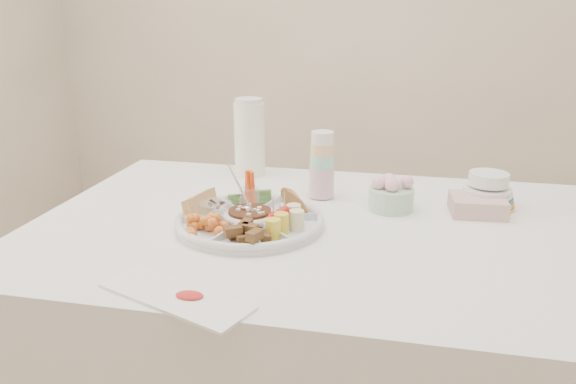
% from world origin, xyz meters
% --- Properties ---
extents(dining_table, '(1.52, 1.02, 0.76)m').
position_xyz_m(dining_table, '(0.00, 0.00, 0.38)').
color(dining_table, white).
rests_on(dining_table, floor).
extents(party_tray, '(0.47, 0.47, 0.04)m').
position_xyz_m(party_tray, '(-0.17, -0.05, 0.78)').
color(party_tray, silver).
rests_on(party_tray, dining_table).
extents(bean_dip, '(0.14, 0.14, 0.04)m').
position_xyz_m(bean_dip, '(-0.17, -0.05, 0.79)').
color(bean_dip, black).
rests_on(bean_dip, party_tray).
extents(tortillas, '(0.13, 0.13, 0.06)m').
position_xyz_m(tortillas, '(-0.09, 0.04, 0.80)').
color(tortillas, '#9C7643').
rests_on(tortillas, party_tray).
extents(carrot_cucumber, '(0.14, 0.14, 0.10)m').
position_xyz_m(carrot_cucumber, '(-0.21, 0.07, 0.82)').
color(carrot_cucumber, '#FF5117').
rests_on(carrot_cucumber, party_tray).
extents(pita_raisins, '(0.15, 0.15, 0.06)m').
position_xyz_m(pita_raisins, '(-0.30, -0.02, 0.80)').
color(pita_raisins, '#DBB551').
rests_on(pita_raisins, party_tray).
extents(cherries, '(0.14, 0.14, 0.04)m').
position_xyz_m(cherries, '(-0.26, -0.15, 0.79)').
color(cherries, orange).
rests_on(cherries, party_tray).
extents(granola_chunks, '(0.14, 0.14, 0.05)m').
position_xyz_m(granola_chunks, '(-0.14, -0.18, 0.79)').
color(granola_chunks, brown).
rests_on(granola_chunks, party_tray).
extents(banana_tomato, '(0.15, 0.15, 0.10)m').
position_xyz_m(banana_tomato, '(-0.05, -0.08, 0.82)').
color(banana_tomato, '#FFFC66').
rests_on(banana_tomato, party_tray).
extents(cup_stack, '(0.09, 0.09, 0.20)m').
position_xyz_m(cup_stack, '(-0.03, 0.22, 0.86)').
color(cup_stack, silver).
rests_on(cup_stack, dining_table).
extents(thermos, '(0.12, 0.12, 0.27)m').
position_xyz_m(thermos, '(-0.31, 0.41, 0.89)').
color(thermos, white).
rests_on(thermos, dining_table).
extents(flower_bowl, '(0.14, 0.14, 0.09)m').
position_xyz_m(flower_bowl, '(0.18, 0.16, 0.81)').
color(flower_bowl, '#91D3B6').
rests_on(flower_bowl, dining_table).
extents(napkin_stack, '(0.15, 0.14, 0.05)m').
position_xyz_m(napkin_stack, '(0.41, 0.17, 0.78)').
color(napkin_stack, '#D1A5A3').
rests_on(napkin_stack, dining_table).
extents(plate_stack, '(0.18, 0.18, 0.10)m').
position_xyz_m(plate_stack, '(0.44, 0.24, 0.81)').
color(plate_stack, yellow).
rests_on(plate_stack, dining_table).
extents(placemat, '(0.34, 0.22, 0.01)m').
position_xyz_m(placemat, '(-0.22, -0.45, 0.76)').
color(placemat, silver).
rests_on(placemat, dining_table).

